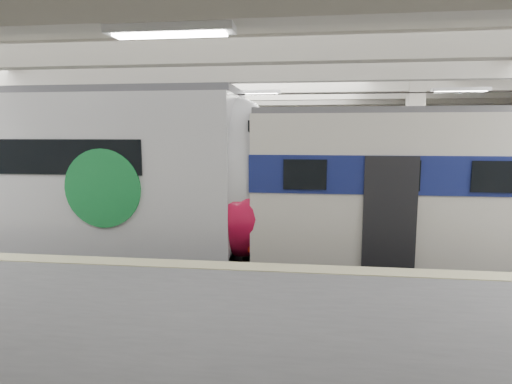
# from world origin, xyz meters

# --- Properties ---
(station_hall) EXTENTS (36.00, 24.00, 5.75)m
(station_hall) POSITION_xyz_m (0.00, -1.74, 3.24)
(station_hall) COLOR black
(station_hall) RESTS_ON ground
(modern_emu) EXTENTS (15.34, 3.16, 4.87)m
(modern_emu) POSITION_xyz_m (-5.75, -0.00, 2.39)
(modern_emu) COLOR silver
(modern_emu) RESTS_ON ground
(older_rer) EXTENTS (13.00, 2.87, 4.31)m
(older_rer) POSITION_xyz_m (6.72, 0.00, 2.26)
(older_rer) COLOR beige
(older_rer) RESTS_ON ground
(far_train) EXTENTS (12.94, 3.16, 4.15)m
(far_train) POSITION_xyz_m (-8.00, 5.50, 2.14)
(far_train) COLOR silver
(far_train) RESTS_ON ground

